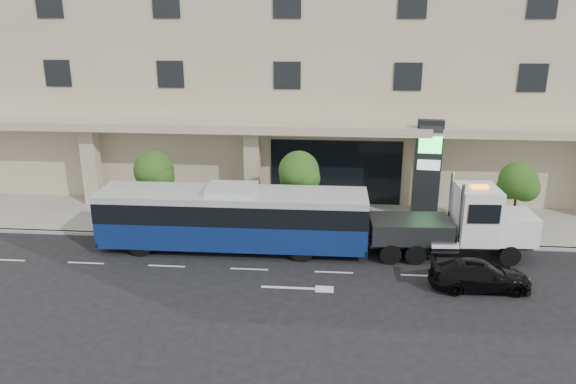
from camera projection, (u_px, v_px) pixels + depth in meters
The scene contains 11 objects.
ground at pixel (334, 259), 27.66m from camera, with size 120.00×120.00×0.00m, color black.
sidewalk at pixel (335, 221), 32.37m from camera, with size 120.00×6.00×0.15m, color gray.
curb at pixel (334, 241), 29.53m from camera, with size 120.00×0.30×0.15m, color gray.
convention_center at pixel (339, 35), 39.14m from camera, with size 60.00×17.60×20.00m.
tree_left at pixel (154, 173), 30.88m from camera, with size 2.27×2.20×4.22m.
tree_mid at pixel (299, 174), 30.20m from camera, with size 2.28×2.20×4.38m.
tree_right at pixel (518, 183), 29.35m from camera, with size 2.10×2.00×4.04m.
city_bus at pixel (233, 217), 28.27m from camera, with size 13.48×2.93×3.41m.
tow_truck at pixel (459, 225), 27.42m from camera, with size 8.99×2.58×4.08m.
black_sedan at pixel (480, 275), 24.56m from camera, with size 1.78×4.37×1.27m, color black.
signage_pylon at pixel (427, 170), 31.68m from camera, with size 1.48×0.64×5.78m.
Camera 1 is at (-0.14, -25.35, 11.77)m, focal length 35.00 mm.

